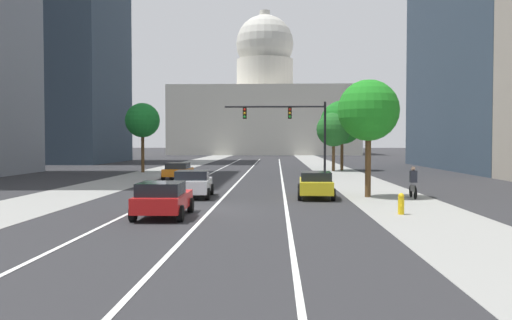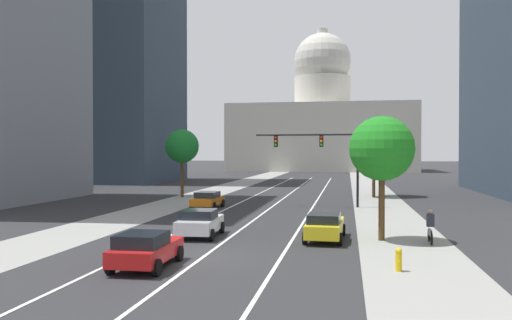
{
  "view_description": "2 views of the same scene",
  "coord_description": "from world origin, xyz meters",
  "px_view_note": "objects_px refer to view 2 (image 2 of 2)",
  "views": [
    {
      "loc": [
        2.92,
        -23.45,
        3.06
      ],
      "look_at": [
        1.63,
        9.72,
        1.92
      ],
      "focal_mm": 37.36,
      "sensor_mm": 36.0,
      "label": 1
    },
    {
      "loc": [
        6.19,
        -21.44,
        4.61
      ],
      "look_at": [
        0.17,
        12.49,
        4.06
      ],
      "focal_mm": 36.21,
      "sensor_mm": 36.0,
      "label": 2
    }
  ],
  "objects_px": {
    "capitol_building": "(322,126)",
    "car_white": "(200,223)",
    "car_red": "(145,249)",
    "street_tree_near_right": "(374,155)",
    "street_tree_near_left": "(182,146)",
    "car_orange": "(208,199)",
    "traffic_signal_mast": "(324,150)",
    "cyclist": "(430,227)",
    "street_tree_mid_right": "(383,147)",
    "street_tree_far_right": "(382,149)",
    "fire_hydrant": "(399,259)",
    "car_yellow": "(325,226)"
  },
  "relations": [
    {
      "from": "capitol_building",
      "to": "fire_hydrant",
      "type": "relative_size",
      "value": 48.39
    },
    {
      "from": "cyclist",
      "to": "street_tree_near_left",
      "type": "relative_size",
      "value": 0.25
    },
    {
      "from": "traffic_signal_mast",
      "to": "car_orange",
      "type": "bearing_deg",
      "value": -163.38
    },
    {
      "from": "car_yellow",
      "to": "fire_hydrant",
      "type": "height_order",
      "value": "car_yellow"
    },
    {
      "from": "fire_hydrant",
      "to": "street_tree_far_right",
      "type": "xyz_separation_m",
      "value": [
        -0.2,
        6.97,
        4.29
      ]
    },
    {
      "from": "car_orange",
      "to": "street_tree_mid_right",
      "type": "bearing_deg",
      "value": -45.81
    },
    {
      "from": "cyclist",
      "to": "street_tree_mid_right",
      "type": "bearing_deg",
      "value": 2.37
    },
    {
      "from": "capitol_building",
      "to": "fire_hydrant",
      "type": "distance_m",
      "value": 109.54
    },
    {
      "from": "traffic_signal_mast",
      "to": "street_tree_near_right",
      "type": "xyz_separation_m",
      "value": [
        4.57,
        9.95,
        -0.42
      ]
    },
    {
      "from": "car_yellow",
      "to": "street_tree_near_right",
      "type": "distance_m",
      "value": 26.94
    },
    {
      "from": "car_white",
      "to": "car_red",
      "type": "height_order",
      "value": "car_white"
    },
    {
      "from": "traffic_signal_mast",
      "to": "street_tree_mid_right",
      "type": "bearing_deg",
      "value": 63.46
    },
    {
      "from": "street_tree_near_right",
      "to": "street_tree_mid_right",
      "type": "relative_size",
      "value": 0.82
    },
    {
      "from": "car_red",
      "to": "street_tree_far_right",
      "type": "bearing_deg",
      "value": -50.9
    },
    {
      "from": "car_orange",
      "to": "car_red",
      "type": "relative_size",
      "value": 0.99
    },
    {
      "from": "car_orange",
      "to": "car_red",
      "type": "xyz_separation_m",
      "value": [
        3.37,
        -21.42,
        0.03
      ]
    },
    {
      "from": "car_yellow",
      "to": "street_tree_mid_right",
      "type": "bearing_deg",
      "value": -7.45
    },
    {
      "from": "street_tree_near_right",
      "to": "street_tree_mid_right",
      "type": "distance_m",
      "value": 1.81
    },
    {
      "from": "fire_hydrant",
      "to": "street_tree_near_left",
      "type": "relative_size",
      "value": 0.13
    },
    {
      "from": "car_yellow",
      "to": "car_red",
      "type": "relative_size",
      "value": 1.15
    },
    {
      "from": "traffic_signal_mast",
      "to": "street_tree_far_right",
      "type": "bearing_deg",
      "value": -77.05
    },
    {
      "from": "car_yellow",
      "to": "street_tree_far_right",
      "type": "distance_m",
      "value": 4.95
    },
    {
      "from": "car_red",
      "to": "street_tree_near_right",
      "type": "xyz_separation_m",
      "value": [
        10.5,
        34.14,
        3.55
      ]
    },
    {
      "from": "traffic_signal_mast",
      "to": "cyclist",
      "type": "height_order",
      "value": "traffic_signal_mast"
    },
    {
      "from": "capitol_building",
      "to": "street_tree_near_left",
      "type": "relative_size",
      "value": 6.39
    },
    {
      "from": "capitol_building",
      "to": "street_tree_mid_right",
      "type": "height_order",
      "value": "capitol_building"
    },
    {
      "from": "capitol_building",
      "to": "car_white",
      "type": "bearing_deg",
      "value": -90.94
    },
    {
      "from": "fire_hydrant",
      "to": "street_tree_far_right",
      "type": "distance_m",
      "value": 8.19
    },
    {
      "from": "car_white",
      "to": "street_tree_mid_right",
      "type": "relative_size",
      "value": 0.55
    },
    {
      "from": "fire_hydrant",
      "to": "capitol_building",
      "type": "bearing_deg",
      "value": 94.28
    },
    {
      "from": "capitol_building",
      "to": "street_tree_near_right",
      "type": "bearing_deg",
      "value": -83.35
    },
    {
      "from": "car_red",
      "to": "street_tree_near_right",
      "type": "relative_size",
      "value": 0.66
    },
    {
      "from": "street_tree_near_left",
      "to": "street_tree_near_right",
      "type": "xyz_separation_m",
      "value": [
        19.17,
        3.19,
        -0.84
      ]
    },
    {
      "from": "car_yellow",
      "to": "traffic_signal_mast",
      "type": "bearing_deg",
      "value": 5.16
    },
    {
      "from": "car_orange",
      "to": "street_tree_near_right",
      "type": "distance_m",
      "value": 19.16
    },
    {
      "from": "car_yellow",
      "to": "fire_hydrant",
      "type": "relative_size",
      "value": 5.13
    },
    {
      "from": "cyclist",
      "to": "street_tree_near_right",
      "type": "distance_m",
      "value": 26.77
    },
    {
      "from": "traffic_signal_mast",
      "to": "street_tree_far_right",
      "type": "height_order",
      "value": "street_tree_far_right"
    },
    {
      "from": "fire_hydrant",
      "to": "street_tree_mid_right",
      "type": "xyz_separation_m",
      "value": [
        1.71,
        34.26,
        4.63
      ]
    },
    {
      "from": "street_tree_near_right",
      "to": "fire_hydrant",
      "type": "bearing_deg",
      "value": -91.18
    },
    {
      "from": "car_orange",
      "to": "street_tree_near_left",
      "type": "bearing_deg",
      "value": 30.06
    },
    {
      "from": "car_red",
      "to": "traffic_signal_mast",
      "type": "bearing_deg",
      "value": -14.85
    },
    {
      "from": "traffic_signal_mast",
      "to": "cyclist",
      "type": "bearing_deg",
      "value": -69.95
    },
    {
      "from": "car_yellow",
      "to": "cyclist",
      "type": "bearing_deg",
      "value": -88.42
    },
    {
      "from": "car_red",
      "to": "street_tree_near_right",
      "type": "height_order",
      "value": "street_tree_near_right"
    },
    {
      "from": "cyclist",
      "to": "street_tree_near_left",
      "type": "bearing_deg",
      "value": 42.98
    },
    {
      "from": "car_yellow",
      "to": "car_red",
      "type": "distance_m",
      "value": 10.23
    },
    {
      "from": "car_white",
      "to": "cyclist",
      "type": "height_order",
      "value": "cyclist"
    },
    {
      "from": "capitol_building",
      "to": "car_orange",
      "type": "xyz_separation_m",
      "value": [
        -5.05,
        -88.45,
        -10.4
      ]
    },
    {
      "from": "car_orange",
      "to": "street_tree_far_right",
      "type": "distance_m",
      "value": 19.02
    }
  ]
}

